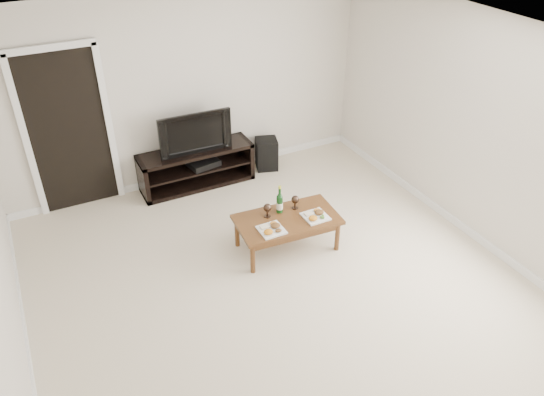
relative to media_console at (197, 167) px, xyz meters
The scene contains 14 objects.
floor 2.51m from the media_console, 89.07° to the right, with size 5.50×5.50×0.00m, color beige.
back_wall 1.06m from the media_console, 81.66° to the left, with size 5.00×0.04×2.60m, color beige.
ceiling 3.42m from the media_console, 89.07° to the right, with size 5.00×5.50×0.04m, color white.
doorway 1.70m from the media_console, behind, with size 0.90×0.02×2.05m, color black.
media_console is the anchor object (origin of this frame).
television 0.56m from the media_console, ahead, with size 0.98×0.13×0.56m, color black.
av_receiver 0.11m from the media_console, ahead, with size 0.40×0.30×0.08m, color black.
subwoofer 1.08m from the media_console, ahead, with size 0.30×0.30×0.45m, color black.
coffee_table 1.87m from the media_console, 76.45° to the right, with size 1.17×0.64×0.42m, color brown.
plate_left 1.97m from the media_console, 85.04° to the right, with size 0.27×0.27×0.07m, color white.
plate_right 2.09m from the media_console, 69.34° to the right, with size 0.27×0.27×0.07m, color white.
wine_bottle 1.75m from the media_console, 75.88° to the right, with size 0.07×0.07×0.35m, color #0F3813.
goblet_left 1.72m from the media_console, 81.51° to the right, with size 0.09×0.09×0.17m, color #32241B, non-canonical shape.
goblet_right 1.80m from the media_console, 69.88° to the right, with size 0.09×0.09×0.17m, color #32241B, non-canonical shape.
Camera 1 is at (-1.99, -3.64, 3.89)m, focal length 35.00 mm.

